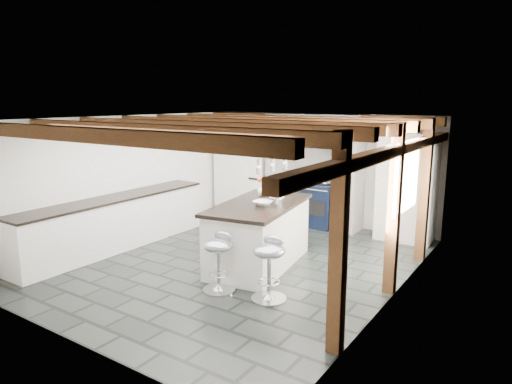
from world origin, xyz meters
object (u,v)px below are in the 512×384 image
Objects in this scene: bar_stool_near at (269,261)px; range_cooker at (313,203)px; bar_stool_far at (219,255)px; kitchen_island at (259,234)px.

range_cooker is at bearing 104.09° from bar_stool_near.
range_cooker is 1.16× the size of bar_stool_near.
bar_stool_near is 1.03× the size of bar_stool_far.
kitchen_island is 1.30m from bar_stool_near.
kitchen_island is 2.61× the size of bar_stool_far.
range_cooker is at bearing 94.33° from bar_stool_far.
kitchen_island is at bearing -81.88° from range_cooker.
kitchen_island is at bearing 124.87° from bar_stool_near.
kitchen_island is 2.53× the size of bar_stool_near.
bar_stool_near is at bearing 7.83° from bar_stool_far.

